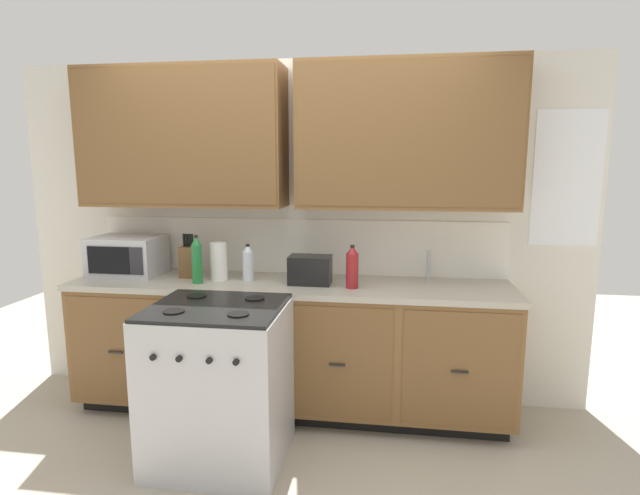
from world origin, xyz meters
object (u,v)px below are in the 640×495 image
microwave (128,256)px  toaster (310,270)px  bottle_green (197,260)px  stove_range (219,383)px  paper_towel_roll (219,261)px  bottle_clear (248,263)px  bottle_red (352,267)px  knife_block (190,261)px

microwave → toaster: size_ratio=1.71×
toaster → bottle_green: (-0.76, -0.09, 0.06)m
microwave → stove_range: bearing=-37.1°
paper_towel_roll → bottle_clear: (0.21, 0.01, -0.01)m
microwave → bottle_green: bearing=-16.5°
microwave → toaster: (1.35, -0.08, -0.04)m
paper_towel_roll → bottle_clear: bearing=3.3°
stove_range → bottle_clear: (0.00, 0.64, 0.59)m
bottle_clear → stove_range: bearing=-90.1°
toaster → bottle_red: bearing=-14.4°
stove_range → microwave: bearing=142.9°
stove_range → toaster: size_ratio=3.39×
knife_block → toaster: bearing=-5.6°
bottle_green → toaster: bearing=7.0°
microwave → paper_towel_roll: size_ratio=1.85×
microwave → paper_towel_roll: (0.71, -0.06, -0.01)m
knife_block → bottle_clear: (0.45, -0.05, 0.01)m
stove_range → toaster: (0.44, 0.61, 0.56)m
bottle_green → paper_towel_roll: bearing=45.7°
paper_towel_roll → bottle_green: bottle_green is taller
microwave → knife_block: bearing=0.2°
stove_range → knife_block: 1.01m
paper_towel_roll → bottle_red: (0.93, -0.10, 0.01)m
bottle_clear → bottle_green: bearing=-158.3°
knife_block → paper_towel_roll: size_ratio=1.19×
paper_towel_roll → bottle_red: size_ratio=0.92×
bottle_clear → paper_towel_roll: bearing=-176.7°
toaster → paper_towel_roll: 0.65m
microwave → bottle_clear: (0.92, -0.05, -0.02)m
bottle_clear → microwave: bearing=176.8°
bottle_green → bottle_clear: (0.32, 0.13, -0.04)m
stove_range → knife_block: bearing=122.7°
microwave → bottle_green: (0.60, -0.18, 0.02)m
microwave → bottle_green: 0.62m
microwave → bottle_green: bottle_green is taller
bottle_green → bottle_red: bottle_green is taller
knife_block → bottle_clear: knife_block is taller
bottle_green → bottle_clear: size_ratio=1.29×
toaster → knife_block: size_ratio=0.90×
paper_towel_roll → bottle_clear: paper_towel_roll is taller
stove_range → bottle_clear: size_ratio=3.74×
paper_towel_roll → bottle_clear: 0.21m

